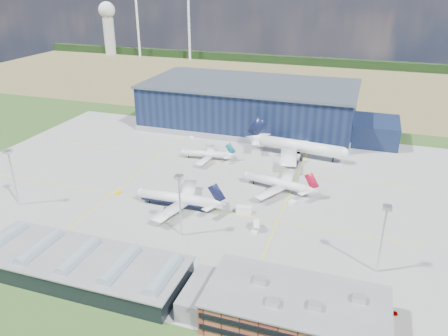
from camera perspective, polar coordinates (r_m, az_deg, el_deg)
ground at (r=182.43m, az=-4.67°, el=-3.36°), size 600.00×600.00×0.00m
apron at (r=190.64m, az=-3.51°, el=-2.05°), size 220.00×160.00×0.08m
farmland at (r=383.45m, az=8.42°, el=11.10°), size 600.00×220.00×0.01m
treeline at (r=460.16m, az=10.37°, el=13.60°), size 600.00×8.00×8.00m
horizon_dressing at (r=514.30m, az=-12.11°, el=17.92°), size 440.20×18.00×70.00m
hangar at (r=261.29m, az=3.98°, el=7.92°), size 145.00×62.00×26.10m
ops_building at (r=118.77m, az=9.29°, el=-17.86°), size 46.00×23.00×10.90m
glass_concourse at (r=139.07m, az=-17.12°, el=-12.26°), size 78.00×23.00×8.60m
light_mast_west at (r=185.44m, az=-25.99°, el=-0.11°), size 2.60×2.60×23.00m
light_mast_center at (r=147.40m, az=-5.81°, el=-3.65°), size 2.60×2.60×23.00m
light_mast_east at (r=136.91m, az=20.14°, el=-7.45°), size 2.60×2.60×23.00m
airliner_navy at (r=169.85m, az=-6.25°, el=-3.28°), size 38.37×37.57×12.25m
airliner_red at (r=183.64m, az=6.91°, el=-1.31°), size 41.10×40.53×11.27m
airliner_widebody at (r=218.62m, az=10.00°, el=3.56°), size 58.63×57.62×17.28m
airliner_regional at (r=213.82m, az=-2.42°, el=2.28°), size 31.69×31.17×9.18m
gse_tug_a at (r=166.41m, az=-7.63°, el=-6.05°), size 4.05×4.55×1.62m
gse_tug_b at (r=186.57m, az=-13.71°, el=-3.16°), size 1.87×2.70×1.14m
gse_van_a at (r=167.44m, az=2.63°, el=-5.45°), size 6.22×3.26×2.60m
gse_cart_a at (r=175.46m, az=8.88°, el=-4.50°), size 3.30×3.85×1.41m
gse_van_b at (r=212.95m, az=7.20°, el=0.99°), size 4.96×4.98×2.21m
gse_tug_c at (r=226.85m, az=12.83°, el=1.90°), size 2.26×3.12×1.25m
gse_cart_b at (r=243.25m, az=-4.24°, el=3.95°), size 3.24×3.01×1.17m
gse_van_c at (r=132.86m, az=5.86°, el=-14.35°), size 5.76×3.33×2.62m
airstair at (r=156.96m, az=4.19°, el=-7.55°), size 3.39×5.31×3.16m
car_a at (r=130.86m, az=20.98°, el=-17.21°), size 3.71×2.01×1.20m
car_b at (r=147.47m, az=-12.85°, el=-10.89°), size 3.78×1.50×1.22m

